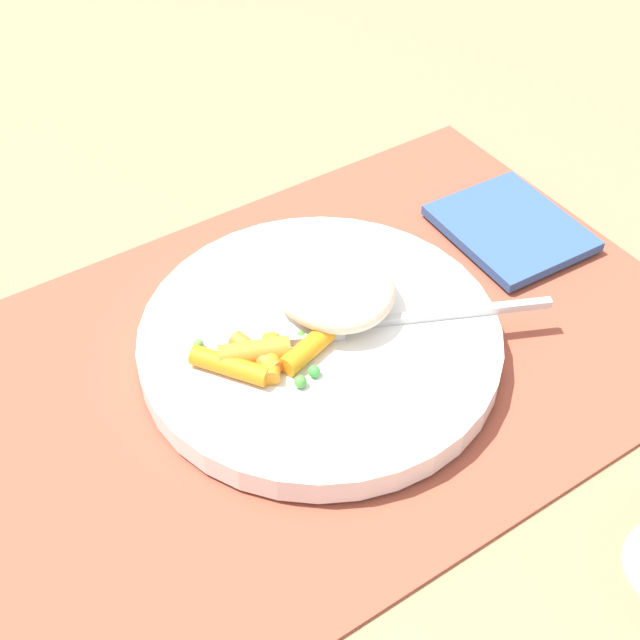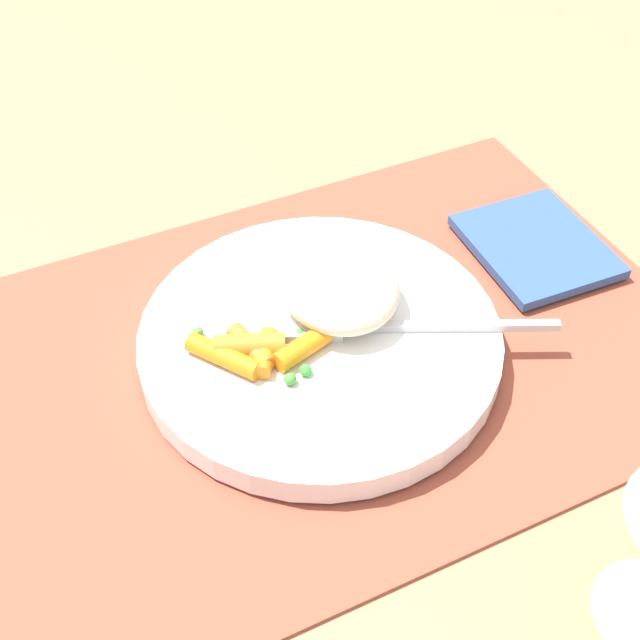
{
  "view_description": "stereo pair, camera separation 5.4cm",
  "coord_description": "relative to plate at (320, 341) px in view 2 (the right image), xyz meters",
  "views": [
    {
      "loc": [
        0.22,
        0.33,
        0.43
      ],
      "look_at": [
        0.0,
        0.0,
        0.04
      ],
      "focal_mm": 47.35,
      "sensor_mm": 36.0,
      "label": 1
    },
    {
      "loc": [
        0.17,
        0.35,
        0.43
      ],
      "look_at": [
        0.0,
        0.0,
        0.04
      ],
      "focal_mm": 47.35,
      "sensor_mm": 36.0,
      "label": 2
    }
  ],
  "objects": [
    {
      "name": "carrot_portion",
      "position": [
        0.05,
        0.0,
        0.02
      ],
      "size": [
        0.09,
        0.05,
        0.02
      ],
      "color": "orange",
      "rests_on": "plate"
    },
    {
      "name": "fork",
      "position": [
        -0.04,
        0.02,
        0.01
      ],
      "size": [
        0.18,
        0.09,
        0.01
      ],
      "color": "silver",
      "rests_on": "plate"
    },
    {
      "name": "pea_scatter",
      "position": [
        0.03,
        0.0,
        0.01
      ],
      "size": [
        0.09,
        0.07,
        0.01
      ],
      "color": "#4A9839",
      "rests_on": "plate"
    },
    {
      "name": "ground_plane",
      "position": [
        0.0,
        0.0,
        -0.02
      ],
      "size": [
        2.4,
        2.4,
        0.0
      ],
      "primitive_type": "plane",
      "color": "#997551"
    },
    {
      "name": "rice_mound",
      "position": [
        -0.02,
        -0.02,
        0.03
      ],
      "size": [
        0.08,
        0.09,
        0.04
      ],
      "primitive_type": "ellipsoid",
      "color": "beige",
      "rests_on": "plate"
    },
    {
      "name": "napkin",
      "position": [
        -0.2,
        -0.02,
        -0.01
      ],
      "size": [
        0.1,
        0.11,
        0.01
      ],
      "primitive_type": "cube",
      "rotation": [
        0.0,
        0.0,
        -0.04
      ],
      "color": "#33518C",
      "rests_on": "placemat"
    },
    {
      "name": "plate",
      "position": [
        0.0,
        0.0,
        0.0
      ],
      "size": [
        0.24,
        0.24,
        0.02
      ],
      "primitive_type": "cylinder",
      "color": "white",
      "rests_on": "placemat"
    },
    {
      "name": "placemat",
      "position": [
        0.0,
        0.0,
        -0.01
      ],
      "size": [
        0.52,
        0.35,
        0.01
      ],
      "primitive_type": "cube",
      "color": "#9E4733",
      "rests_on": "ground_plane"
    }
  ]
}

